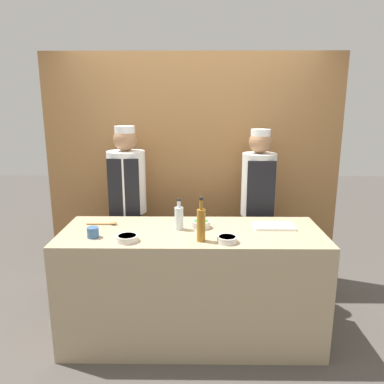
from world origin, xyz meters
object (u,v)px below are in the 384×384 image
object	(u,v)px
cutting_board	(274,226)
bottle_amber	(201,224)
sauce_bowl_yellow	(127,238)
bottle_clear	(179,217)
chef_right	(257,209)
cup_blue	(93,232)
wooden_spoon	(106,223)
chef_left	(128,208)
sauce_bowl_green	(201,224)
sauce_bowl_red	(227,239)

from	to	relation	value
cutting_board	bottle_amber	xyz separation A→B (m)	(-0.60, -0.31, 0.12)
bottle_amber	sauce_bowl_yellow	bearing A→B (deg)	-178.39
bottle_clear	chef_right	bearing A→B (deg)	39.79
bottle_amber	cup_blue	distance (m)	0.82
cutting_board	wooden_spoon	xyz separation A→B (m)	(-1.38, 0.05, 0.00)
chef_left	chef_right	bearing A→B (deg)	-0.00
sauce_bowl_green	bottle_amber	world-z (taller)	bottle_amber
sauce_bowl_green	bottle_clear	distance (m)	0.19
sauce_bowl_green	chef_right	distance (m)	0.79
cup_blue	chef_right	distance (m)	1.58
sauce_bowl_red	bottle_amber	bearing A→B (deg)	171.55
sauce_bowl_yellow	sauce_bowl_green	bearing A→B (deg)	29.77
cup_blue	wooden_spoon	world-z (taller)	cup_blue
sauce_bowl_yellow	bottle_amber	xyz separation A→B (m)	(0.54, 0.02, 0.10)
bottle_amber	wooden_spoon	world-z (taller)	bottle_amber
sauce_bowl_yellow	chef_right	bearing A→B (deg)	38.67
chef_left	sauce_bowl_yellow	bearing A→B (deg)	-80.13
wooden_spoon	chef_left	bearing A→B (deg)	79.91
sauce_bowl_yellow	cutting_board	size ratio (longest dim) A/B	0.49
cup_blue	cutting_board	bearing A→B (deg)	9.99
bottle_clear	sauce_bowl_red	bearing A→B (deg)	-38.00
bottle_clear	sauce_bowl_green	bearing A→B (deg)	12.90
sauce_bowl_yellow	sauce_bowl_green	size ratio (longest dim) A/B	1.06
wooden_spoon	bottle_amber	bearing A→B (deg)	-24.59
bottle_amber	chef_left	xyz separation A→B (m)	(-0.69, 0.86, -0.13)
cutting_board	bottle_clear	distance (m)	0.78
bottle_amber	sauce_bowl_green	bearing A→B (deg)	89.44
bottle_amber	cup_blue	xyz separation A→B (m)	(-0.81, 0.06, -0.09)
sauce_bowl_red	sauce_bowl_green	distance (m)	0.37
sauce_bowl_yellow	cutting_board	world-z (taller)	sauce_bowl_yellow
wooden_spoon	chef_right	bearing A→B (deg)	20.60
chef_right	bottle_amber	bearing A→B (deg)	-122.73
chef_right	sauce_bowl_yellow	bearing A→B (deg)	-141.33
sauce_bowl_red	bottle_amber	size ratio (longest dim) A/B	0.45
bottle_clear	wooden_spoon	world-z (taller)	bottle_clear
bottle_clear	chef_left	distance (m)	0.80
sauce_bowl_red	cutting_board	size ratio (longest dim) A/B	0.46
wooden_spoon	chef_left	distance (m)	0.51
cutting_board	chef_left	bearing A→B (deg)	156.99
cup_blue	chef_right	xyz separation A→B (m)	(1.36, 0.80, -0.05)
sauce_bowl_yellow	wooden_spoon	size ratio (longest dim) A/B	0.62
bottle_clear	wooden_spoon	size ratio (longest dim) A/B	0.98
wooden_spoon	sauce_bowl_green	bearing A→B (deg)	-4.53
bottle_amber	wooden_spoon	distance (m)	0.87
sauce_bowl_red	cup_blue	world-z (taller)	cup_blue
cutting_board	chef_right	world-z (taller)	chef_right
bottle_amber	sauce_bowl_red	bearing A→B (deg)	-8.45
sauce_bowl_red	bottle_amber	distance (m)	0.22
bottle_amber	chef_right	bearing A→B (deg)	57.27
bottle_amber	cup_blue	size ratio (longest dim) A/B	3.75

